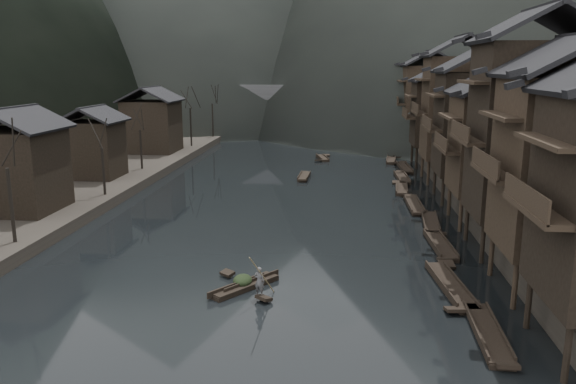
# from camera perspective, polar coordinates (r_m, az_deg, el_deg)

# --- Properties ---
(water) EXTENTS (300.00, 300.00, 0.00)m
(water) POSITION_cam_1_polar(r_m,az_deg,el_deg) (34.29, -3.52, -8.43)
(water) COLOR black
(water) RESTS_ON ground
(left_bank) EXTENTS (40.00, 200.00, 1.20)m
(left_bank) POSITION_cam_1_polar(r_m,az_deg,el_deg) (82.92, -23.47, 3.51)
(left_bank) COLOR #2D2823
(left_bank) RESTS_ON ground
(stilt_houses) EXTENTS (9.00, 67.60, 16.21)m
(stilt_houses) POSITION_cam_1_polar(r_m,az_deg,el_deg) (52.24, 19.21, 8.28)
(stilt_houses) COLOR black
(stilt_houses) RESTS_ON ground
(left_houses) EXTENTS (8.10, 53.20, 8.73)m
(left_houses) POSITION_cam_1_polar(r_m,az_deg,el_deg) (58.11, -20.75, 5.28)
(left_houses) COLOR black
(left_houses) RESTS_ON left_bank
(bare_trees) EXTENTS (3.91, 73.29, 7.81)m
(bare_trees) POSITION_cam_1_polar(r_m,az_deg,el_deg) (63.45, -14.98, 7.03)
(bare_trees) COLOR black
(bare_trees) RESTS_ON left_bank
(moored_sampans) EXTENTS (3.10, 66.97, 0.47)m
(moored_sampans) POSITION_cam_1_polar(r_m,az_deg,el_deg) (57.30, 12.34, 0.17)
(moored_sampans) COLOR black
(moored_sampans) RESTS_ON water
(midriver_boats) EXTENTS (8.00, 49.75, 0.45)m
(midriver_boats) POSITION_cam_1_polar(r_m,az_deg,el_deg) (84.71, 4.73, 4.43)
(midriver_boats) COLOR black
(midriver_boats) RESTS_ON water
(stone_bridge) EXTENTS (40.00, 6.00, 9.00)m
(stone_bridge) POSITION_cam_1_polar(r_m,az_deg,el_deg) (103.94, 2.80, 8.70)
(stone_bridge) COLOR #4C4C4F
(stone_bridge) RESTS_ON ground
(hero_sampan) EXTENTS (3.70, 4.42, 0.43)m
(hero_sampan) POSITION_cam_1_polar(r_m,az_deg,el_deg) (32.33, -4.44, -9.41)
(hero_sampan) COLOR black
(hero_sampan) RESTS_ON water
(cargo_heap) EXTENTS (1.09, 1.43, 0.65)m
(cargo_heap) POSITION_cam_1_polar(r_m,az_deg,el_deg) (32.31, -4.64, -8.36)
(cargo_heap) COLOR black
(cargo_heap) RESTS_ON hero_sampan
(boatman) EXTENTS (0.69, 0.56, 1.63)m
(boatman) POSITION_cam_1_polar(r_m,az_deg,el_deg) (30.52, -2.93, -8.64)
(boatman) COLOR #5B5A5D
(boatman) RESTS_ON hero_sampan
(bamboo_pole) EXTENTS (1.11, 2.37, 2.95)m
(bamboo_pole) POSITION_cam_1_polar(r_m,az_deg,el_deg) (29.74, -2.60, -4.54)
(bamboo_pole) COLOR #8C7A51
(bamboo_pole) RESTS_ON boatman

